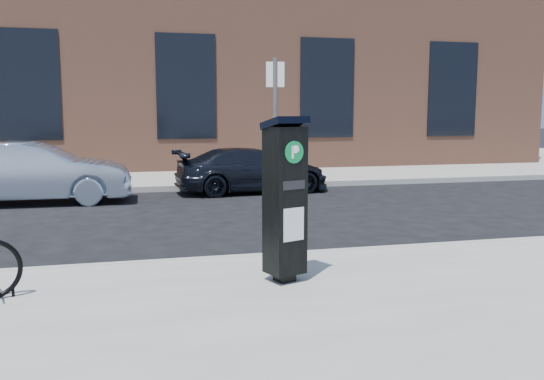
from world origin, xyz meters
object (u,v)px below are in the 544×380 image
object	(u,v)px
car_silver	(35,173)
car_dark	(252,170)
parking_kiosk	(285,198)
sign_pole	(275,162)

from	to	relation	value
car_silver	car_dark	xyz separation A→B (m)	(5.37, 0.69, -0.13)
car_silver	car_dark	size ratio (longest dim) A/B	1.07
parking_kiosk	car_silver	distance (m)	8.90
sign_pole	car_dark	distance (m)	7.88
sign_pole	car_silver	xyz separation A→B (m)	(-4.05, 7.02, -0.76)
parking_kiosk	sign_pole	distance (m)	1.02
car_silver	car_dark	world-z (taller)	car_silver
parking_kiosk	car_dark	xyz separation A→B (m)	(1.44, 8.67, -0.55)
parking_kiosk	car_dark	world-z (taller)	parking_kiosk
parking_kiosk	car_silver	world-z (taller)	parking_kiosk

